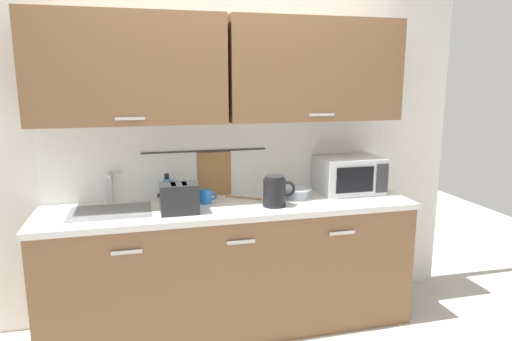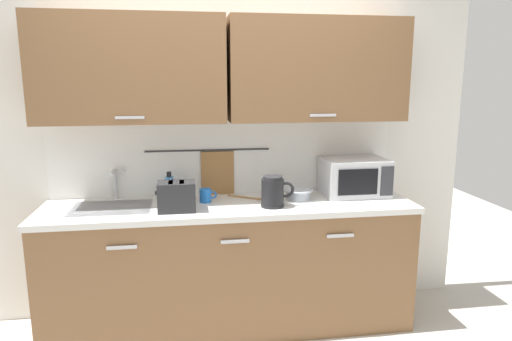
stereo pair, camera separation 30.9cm
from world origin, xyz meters
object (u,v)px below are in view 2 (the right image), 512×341
object	(u,v)px
electric_kettle	(273,192)
mixing_bowl	(298,193)
dish_soap_bottle	(169,187)
toaster	(177,196)
mug_near_sink	(206,195)
wooden_spoon	(249,198)
microwave	(354,177)

from	to	relation	value
electric_kettle	mixing_bowl	distance (m)	0.27
dish_soap_bottle	toaster	size ratio (longest dim) A/B	0.77
mug_near_sink	wooden_spoon	size ratio (longest dim) A/B	0.49
microwave	dish_soap_bottle	world-z (taller)	microwave
toaster	dish_soap_bottle	bearing A→B (deg)	100.34
mixing_bowl	toaster	size ratio (longest dim) A/B	0.84
mixing_bowl	microwave	bearing A→B (deg)	8.62
mug_near_sink	dish_soap_bottle	bearing A→B (deg)	153.00
dish_soap_bottle	mug_near_sink	bearing A→B (deg)	-27.00
electric_kettle	toaster	size ratio (longest dim) A/B	0.89
mug_near_sink	electric_kettle	bearing A→B (deg)	-22.01
toaster	mixing_bowl	bearing A→B (deg)	10.58
electric_kettle	mixing_bowl	size ratio (longest dim) A/B	1.06
mug_near_sink	mixing_bowl	xyz separation A→B (m)	(0.65, -0.02, -0.00)
microwave	mixing_bowl	bearing A→B (deg)	-171.38
microwave	toaster	world-z (taller)	microwave
toaster	wooden_spoon	world-z (taller)	toaster
mixing_bowl	toaster	distance (m)	0.86
mug_near_sink	toaster	bearing A→B (deg)	-137.13
mixing_bowl	toaster	bearing A→B (deg)	-169.42
electric_kettle	mixing_bowl	bearing A→B (deg)	36.58
mixing_bowl	toaster	xyz separation A→B (m)	(-0.85, -0.16, 0.05)
electric_kettle	wooden_spoon	world-z (taller)	electric_kettle
microwave	dish_soap_bottle	xyz separation A→B (m)	(-1.34, 0.08, -0.05)
wooden_spoon	electric_kettle	bearing A→B (deg)	-60.33
electric_kettle	dish_soap_bottle	bearing A→B (deg)	156.13
microwave	electric_kettle	xyz separation A→B (m)	(-0.65, -0.22, -0.03)
wooden_spoon	microwave	bearing A→B (deg)	-0.35
microwave	mug_near_sink	distance (m)	1.09
electric_kettle	mug_near_sink	world-z (taller)	electric_kettle
toaster	wooden_spoon	xyz separation A→B (m)	(0.51, 0.23, -0.09)
electric_kettle	toaster	distance (m)	0.64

